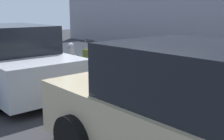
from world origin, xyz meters
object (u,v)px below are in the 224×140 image
at_px(suitcase_olive_3, 204,82).
at_px(suitcase_teal_5, 161,74).
at_px(suitcase_black_7, 130,67).
at_px(parked_car_silver_1, 10,60).
at_px(parked_car_beige_0, 213,123).
at_px(fire_hydrant, 71,54).
at_px(bollard_post, 57,53).
at_px(suitcase_silver_8, 118,67).
at_px(suitcase_navy_9, 104,64).
at_px(suitcase_maroon_4, 178,77).
at_px(suitcase_red_6, 143,73).
at_px(suitcase_olive_10, 90,61).

bearing_deg(suitcase_olive_3, suitcase_teal_5, 2.02).
height_order(suitcase_black_7, parked_car_silver_1, parked_car_silver_1).
relative_size(suitcase_black_7, parked_car_beige_0, 0.22).
bearing_deg(suitcase_olive_3, fire_hydrant, 0.51).
distance_m(suitcase_black_7, bollard_post, 3.14).
xyz_separation_m(suitcase_teal_5, suitcase_silver_8, (1.48, -0.07, -0.07)).
xyz_separation_m(suitcase_black_7, suitcase_navy_9, (0.99, 0.02, -0.06)).
distance_m(suitcase_maroon_4, suitcase_black_7, 1.52).
bearing_deg(suitcase_maroon_4, fire_hydrant, -1.12).
distance_m(suitcase_teal_5, suitcase_silver_8, 1.49).
bearing_deg(parked_car_silver_1, suitcase_navy_9, -107.06).
relative_size(suitcase_navy_9, parked_car_beige_0, 0.21).
distance_m(suitcase_red_6, bollard_post, 3.63).
height_order(suitcase_black_7, parked_car_beige_0, parked_car_beige_0).
xyz_separation_m(suitcase_teal_5, bollard_post, (4.14, 0.15, 0.05)).
relative_size(suitcase_olive_3, parked_car_beige_0, 0.21).
bearing_deg(bollard_post, suitcase_teal_5, -177.86).
height_order(suitcase_teal_5, suitcase_black_7, suitcase_black_7).
distance_m(suitcase_olive_3, suitcase_red_6, 1.56).
xyz_separation_m(suitcase_silver_8, fire_hydrant, (2.04, 0.08, 0.12)).
distance_m(suitcase_navy_9, fire_hydrant, 1.54).
bearing_deg(suitcase_black_7, bollard_post, 3.81).
relative_size(bollard_post, parked_car_silver_1, 0.18).
relative_size(suitcase_maroon_4, suitcase_teal_5, 1.18).
bearing_deg(suitcase_black_7, parked_car_beige_0, 145.22).
relative_size(suitcase_navy_9, suitcase_olive_10, 0.96).
bearing_deg(parked_car_beige_0, suitcase_olive_10, -24.87).
bearing_deg(bollard_post, suitcase_olive_3, -177.89).
xyz_separation_m(suitcase_red_6, fire_hydrant, (3.01, -0.01, 0.11)).
distance_m(suitcase_silver_8, bollard_post, 2.66).
relative_size(suitcase_olive_3, parked_car_silver_1, 0.21).
bearing_deg(suitcase_black_7, suitcase_silver_8, -2.11).
xyz_separation_m(suitcase_maroon_4, suitcase_navy_9, (2.50, -0.12, -0.08)).
xyz_separation_m(suitcase_maroon_4, parked_car_silver_1, (3.23, 2.25, 0.22)).
bearing_deg(suitcase_silver_8, suitcase_navy_9, 3.84).
distance_m(suitcase_silver_8, suitcase_navy_9, 0.50).
xyz_separation_m(suitcase_maroon_4, parked_car_beige_0, (-1.92, 2.25, 0.21)).
bearing_deg(suitcase_olive_10, suitcase_navy_9, -172.05).
bearing_deg(suitcase_navy_9, suitcase_maroon_4, 177.21).
relative_size(suitcase_olive_3, suitcase_olive_10, 0.96).
bearing_deg(suitcase_silver_8, parked_car_silver_1, 62.93).
bearing_deg(suitcase_silver_8, parked_car_beige_0, 148.47).
relative_size(suitcase_teal_5, suitcase_navy_9, 1.01).
bearing_deg(bollard_post, parked_car_beige_0, 161.65).
xyz_separation_m(suitcase_olive_3, parked_car_beige_0, (-1.39, 2.37, 0.23)).
distance_m(fire_hydrant, bollard_post, 0.63).
height_order(suitcase_olive_10, parked_car_beige_0, parked_car_beige_0).
distance_m(suitcase_maroon_4, suitcase_silver_8, 2.01).
bearing_deg(suitcase_red_6, suitcase_black_7, -8.28).
bearing_deg(parked_car_silver_1, suitcase_silver_8, -117.07).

